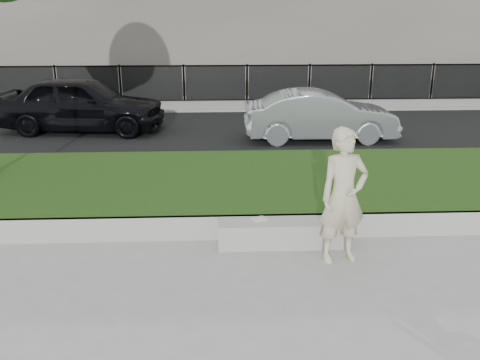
{
  "coord_description": "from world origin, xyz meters",
  "views": [
    {
      "loc": [
        0.49,
        -6.79,
        3.57
      ],
      "look_at": [
        0.86,
        1.2,
        0.94
      ],
      "focal_mm": 40.0,
      "sensor_mm": 36.0,
      "label": 1
    }
  ],
  "objects_px": {
    "stone_bench": "(280,233)",
    "car_dark": "(82,104)",
    "man": "(344,196)",
    "car_silver": "(320,116)",
    "book": "(259,219)"
  },
  "relations": [
    {
      "from": "stone_bench",
      "to": "car_dark",
      "type": "relative_size",
      "value": 0.41
    },
    {
      "from": "man",
      "to": "car_silver",
      "type": "bearing_deg",
      "value": 67.82
    },
    {
      "from": "man",
      "to": "book",
      "type": "distance_m",
      "value": 1.43
    },
    {
      "from": "stone_bench",
      "to": "car_dark",
      "type": "distance_m",
      "value": 9.33
    },
    {
      "from": "stone_bench",
      "to": "car_dark",
      "type": "bearing_deg",
      "value": 121.38
    },
    {
      "from": "book",
      "to": "car_dark",
      "type": "relative_size",
      "value": 0.04
    },
    {
      "from": "book",
      "to": "car_silver",
      "type": "distance_m",
      "value": 6.86
    },
    {
      "from": "man",
      "to": "book",
      "type": "relative_size",
      "value": 9.36
    },
    {
      "from": "stone_bench",
      "to": "man",
      "type": "bearing_deg",
      "value": -34.04
    },
    {
      "from": "man",
      "to": "car_silver",
      "type": "relative_size",
      "value": 0.48
    },
    {
      "from": "man",
      "to": "car_dark",
      "type": "bearing_deg",
      "value": 109.76
    },
    {
      "from": "car_dark",
      "to": "car_silver",
      "type": "distance_m",
      "value": 6.84
    },
    {
      "from": "stone_bench",
      "to": "car_silver",
      "type": "bearing_deg",
      "value": 74.28
    },
    {
      "from": "man",
      "to": "car_dark",
      "type": "xyz_separation_m",
      "value": [
        -5.66,
        8.5,
        -0.14
      ]
    },
    {
      "from": "book",
      "to": "car_silver",
      "type": "xyz_separation_m",
      "value": [
        2.18,
        6.5,
        0.31
      ]
    }
  ]
}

